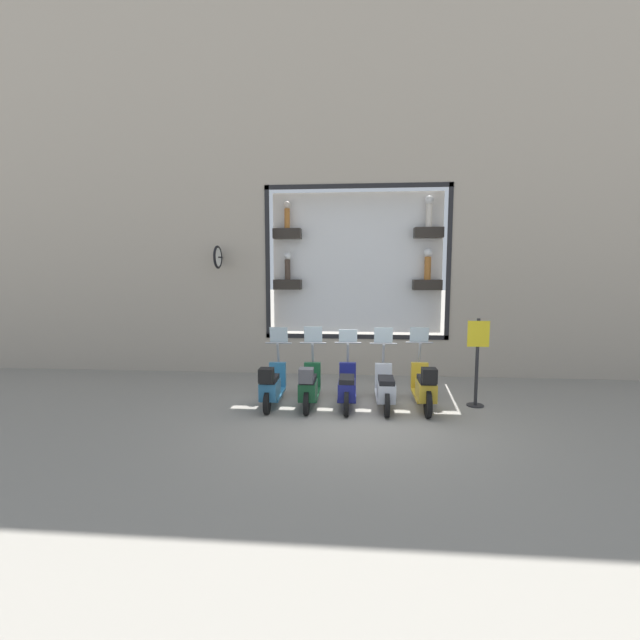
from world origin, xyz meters
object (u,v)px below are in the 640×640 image
object	(u,v)px
scooter_teal_4	(272,385)
scooter_silver_1	(385,388)
shop_sign_post	(477,359)
scooter_yellow_0	(424,387)
scooter_green_3	(309,386)
scooter_navy_2	(347,387)

from	to	relation	value
scooter_teal_4	scooter_silver_1	bearing A→B (deg)	-88.36
scooter_teal_4	shop_sign_post	size ratio (longest dim) A/B	0.95
scooter_yellow_0	shop_sign_post	bearing A→B (deg)	-72.88
scooter_teal_4	shop_sign_post	bearing A→B (deg)	-85.13
scooter_green_3	shop_sign_post	world-z (taller)	shop_sign_post
scooter_teal_4	scooter_yellow_0	bearing A→B (deg)	-89.69
scooter_silver_1	shop_sign_post	xyz separation A→B (m)	(0.30, -1.95, 0.61)
scooter_navy_2	scooter_silver_1	bearing A→B (deg)	-89.96
scooter_yellow_0	shop_sign_post	distance (m)	1.32
scooter_silver_1	shop_sign_post	world-z (taller)	shop_sign_post
scooter_navy_2	scooter_teal_4	xyz separation A→B (m)	(-0.07, 1.60, 0.03)
scooter_silver_1	scooter_teal_4	size ratio (longest dim) A/B	1.00
scooter_yellow_0	scooter_green_3	xyz separation A→B (m)	(-0.01, 2.40, -0.02)
scooter_green_3	scooter_teal_4	size ratio (longest dim) A/B	1.00
scooter_yellow_0	scooter_teal_4	size ratio (longest dim) A/B	1.01
scooter_silver_1	scooter_green_3	xyz separation A→B (m)	(-0.06, 1.60, 0.04)
scooter_yellow_0	scooter_navy_2	size ratio (longest dim) A/B	1.01
scooter_yellow_0	shop_sign_post	world-z (taller)	shop_sign_post
scooter_teal_4	shop_sign_post	distance (m)	4.40
scooter_silver_1	scooter_navy_2	bearing A→B (deg)	90.04
shop_sign_post	scooter_yellow_0	bearing A→B (deg)	107.12
scooter_silver_1	scooter_green_3	size ratio (longest dim) A/B	1.00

